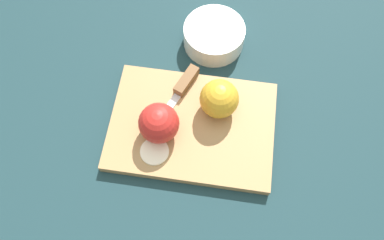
% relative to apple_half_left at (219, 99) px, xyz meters
% --- Properties ---
extents(ground_plane, '(4.00, 4.00, 0.00)m').
position_rel_apple_half_left_xyz_m(ground_plane, '(0.05, 0.04, -0.06)').
color(ground_plane, '#193338').
extents(cutting_board, '(0.36, 0.27, 0.02)m').
position_rel_apple_half_left_xyz_m(cutting_board, '(0.05, 0.04, -0.05)').
color(cutting_board, '#A37A4C').
rests_on(cutting_board, ground_plane).
extents(apple_half_left, '(0.08, 0.08, 0.08)m').
position_rel_apple_half_left_xyz_m(apple_half_left, '(0.00, 0.00, 0.00)').
color(apple_half_left, gold).
rests_on(apple_half_left, cutting_board).
extents(apple_half_right, '(0.08, 0.08, 0.08)m').
position_rel_apple_half_left_xyz_m(apple_half_right, '(0.12, 0.06, 0.00)').
color(apple_half_right, red).
rests_on(apple_half_right, cutting_board).
extents(knife, '(0.11, 0.16, 0.02)m').
position_rel_apple_half_left_xyz_m(knife, '(0.07, -0.05, -0.03)').
color(knife, silver).
rests_on(knife, cutting_board).
extents(apple_slice, '(0.06, 0.06, 0.01)m').
position_rel_apple_half_left_xyz_m(apple_slice, '(0.12, 0.10, -0.04)').
color(apple_slice, '#EFE5C6').
rests_on(apple_slice, cutting_board).
extents(bowl, '(0.14, 0.14, 0.05)m').
position_rel_apple_half_left_xyz_m(bowl, '(0.01, -0.18, -0.03)').
color(bowl, silver).
rests_on(bowl, ground_plane).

